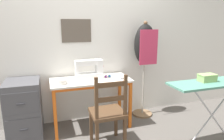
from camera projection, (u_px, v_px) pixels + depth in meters
The scene contains 13 objects.
ground_plane at pixel (96, 135), 2.75m from camera, with size 14.00×14.00×0.00m, color #5B5651.
wall_back at pixel (85, 38), 3.00m from camera, with size 10.00×0.07×2.55m.
sewing_table at pixel (91, 86), 2.83m from camera, with size 1.12×0.52×0.72m.
sewing_machine at pixel (90, 70), 2.86m from camera, with size 0.40×0.18×0.29m.
fabric_bowl at pixel (61, 82), 2.60m from camera, with size 0.14×0.14×0.06m.
scissors at pixel (123, 78), 2.86m from camera, with size 0.12×0.10×0.01m.
thread_spool_near_machine at pixel (106, 76), 2.91m from camera, with size 0.04×0.04×0.04m.
thread_spool_mid_table at pixel (109, 76), 2.94m from camera, with size 0.04×0.04×0.04m.
wooden_chair at pixel (108, 113), 2.40m from camera, with size 0.40×0.38×0.93m.
filing_cabinet at pixel (24, 109), 2.65m from camera, with size 0.43×0.52×0.77m.
dress_form at pixel (145, 49), 3.11m from camera, with size 0.35×0.32×1.53m.
ironing_board at pixel (216, 85), 2.34m from camera, with size 1.15×0.34×0.84m.
storage_box at pixel (207, 78), 2.32m from camera, with size 0.20×0.12×0.09m.
Camera 1 is at (-0.57, -2.42, 1.48)m, focal length 32.00 mm.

